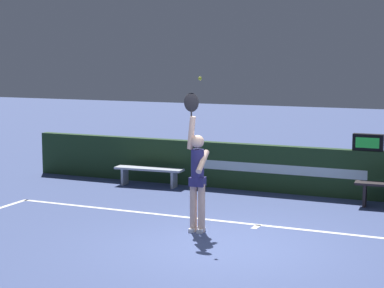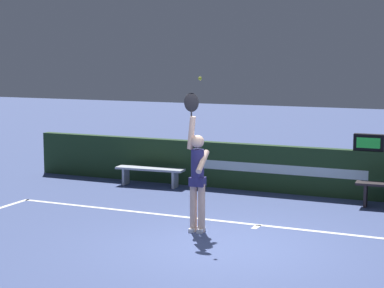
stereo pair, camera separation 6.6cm
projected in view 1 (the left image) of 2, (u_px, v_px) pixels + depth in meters
name	position (u px, v px, depth m)	size (l,w,h in m)	color
ground_plane	(229.00, 247.00, 11.29)	(60.00, 60.00, 0.00)	#405083
court_lines	(200.00, 268.00, 10.18)	(10.92, 5.76, 0.00)	white
back_wall	(301.00, 171.00, 15.46)	(14.22, 0.24, 1.09)	#1F3B1F
speed_display	(368.00, 142.00, 14.77)	(0.65, 0.19, 0.37)	black
tennis_player	(197.00, 174.00, 12.11)	(0.45, 0.50, 2.52)	beige
tennis_ball	(200.00, 79.00, 11.84)	(0.06, 0.06, 0.06)	#CCDD2E
courtside_bench_far	(149.00, 172.00, 16.41)	(1.74, 0.49, 0.45)	#ABB2C0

